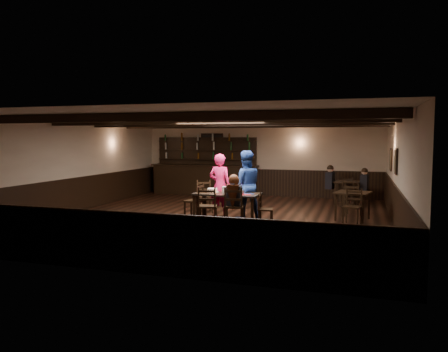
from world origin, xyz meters
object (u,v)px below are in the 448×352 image
(chair_near_right, at_px, (234,204))
(man_blue, at_px, (245,185))
(dining_table, at_px, (227,196))
(chair_near_left, at_px, (207,203))
(bar_counter, at_px, (205,176))
(woman_pink, at_px, (220,186))
(cake, at_px, (212,190))

(chair_near_right, height_order, man_blue, man_blue)
(dining_table, distance_m, chair_near_left, 0.82)
(chair_near_right, relative_size, bar_counter, 0.24)
(chair_near_left, height_order, bar_counter, bar_counter)
(woman_pink, bearing_deg, man_blue, -169.03)
(cake, relative_size, bar_counter, 0.08)
(chair_near_left, relative_size, chair_near_right, 0.99)
(chair_near_right, bearing_deg, cake, 137.30)
(chair_near_right, height_order, cake, chair_near_right)
(man_blue, relative_size, bar_counter, 0.44)
(chair_near_right, distance_m, woman_pink, 1.37)
(woman_pink, height_order, bar_counter, bar_counter)
(chair_near_left, height_order, chair_near_right, chair_near_right)
(chair_near_right, distance_m, bar_counter, 6.39)
(chair_near_left, height_order, woman_pink, woman_pink)
(chair_near_left, bearing_deg, cake, 100.40)
(man_blue, relative_size, cake, 5.62)
(chair_near_left, xyz_separation_m, bar_counter, (-2.18, 5.86, 0.15))
(bar_counter, bearing_deg, cake, -68.03)
(chair_near_right, distance_m, cake, 1.11)
(chair_near_left, relative_size, man_blue, 0.54)
(dining_table, height_order, woman_pink, woman_pink)
(chair_near_right, bearing_deg, chair_near_left, -168.89)
(cake, bearing_deg, bar_counter, 111.97)
(bar_counter, bearing_deg, chair_near_right, -63.86)
(dining_table, distance_m, woman_pink, 0.64)
(woman_pink, xyz_separation_m, man_blue, (0.70, 0.03, 0.05))
(man_blue, bearing_deg, dining_table, 34.43)
(bar_counter, bearing_deg, dining_table, -64.23)
(woman_pink, distance_m, cake, 0.41)
(cake, bearing_deg, dining_table, -12.66)
(chair_near_left, distance_m, bar_counter, 6.26)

